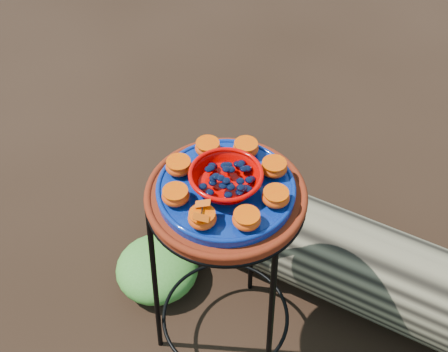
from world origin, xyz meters
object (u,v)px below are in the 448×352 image
at_px(terracotta_saucer, 226,197).
at_px(red_bowl, 226,180).
at_px(driftwood_log, 386,276).
at_px(cobalt_plate, 226,190).
at_px(plant_stand, 226,280).

xyz_separation_m(terracotta_saucer, red_bowl, (0.00, 0.00, 0.06)).
bearing_deg(driftwood_log, red_bowl, -141.21).
xyz_separation_m(cobalt_plate, driftwood_log, (0.44, 0.35, -0.58)).
distance_m(plant_stand, driftwood_log, 0.59).
height_order(terracotta_saucer, driftwood_log, terracotta_saucer).
xyz_separation_m(plant_stand, terracotta_saucer, (0.00, 0.00, 0.37)).
bearing_deg(plant_stand, driftwood_log, 38.79).
height_order(terracotta_saucer, cobalt_plate, cobalt_plate).
relative_size(cobalt_plate, red_bowl, 2.00).
height_order(plant_stand, driftwood_log, plant_stand).
height_order(terracotta_saucer, red_bowl, red_bowl).
height_order(plant_stand, terracotta_saucer, terracotta_saucer).
distance_m(red_bowl, driftwood_log, 0.84).
height_order(red_bowl, driftwood_log, red_bowl).
relative_size(plant_stand, red_bowl, 4.12).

